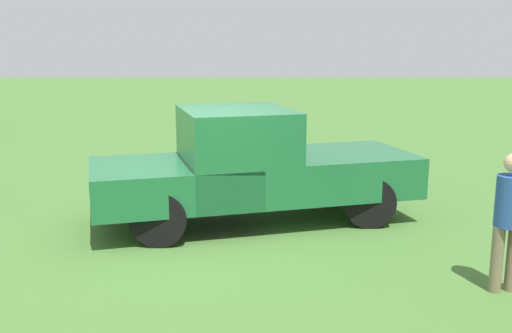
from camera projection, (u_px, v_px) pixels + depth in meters
The scene contains 3 objects.
ground_plane at pixel (203, 232), 8.92m from camera, with size 80.00×80.00×0.00m, color #477533.
pickup_truck at pixel (248, 164), 9.23m from camera, with size 5.37×3.12×1.82m.
person_visitor at pixel (509, 216), 6.61m from camera, with size 0.37×0.37×1.62m.
Camera 1 is at (0.82, -8.52, 2.82)m, focal length 41.21 mm.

